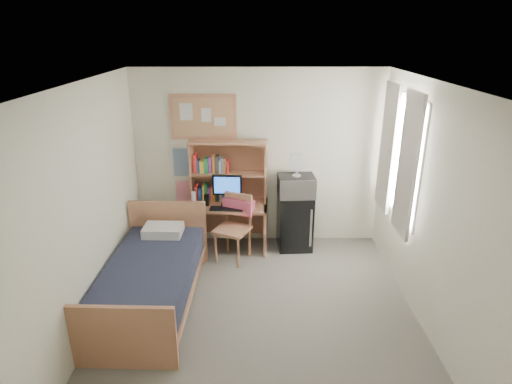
{
  "coord_description": "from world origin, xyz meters",
  "views": [
    {
      "loc": [
        -0.04,
        -3.93,
        3.08
      ],
      "look_at": [
        -0.04,
        1.2,
        1.12
      ],
      "focal_mm": 30.0,
      "sensor_mm": 36.0,
      "label": 1
    }
  ],
  "objects_px": {
    "desk": "(229,226)",
    "desk_fan": "(297,165)",
    "desk_chair": "(232,229)",
    "speaker_right": "(248,200)",
    "mini_fridge": "(295,221)",
    "monitor": "(227,191)",
    "speaker_left": "(207,200)",
    "bed": "(151,284)",
    "microwave": "(296,186)",
    "bulletin_board": "(203,117)"
  },
  "relations": [
    {
      "from": "mini_fridge",
      "to": "speaker_right",
      "type": "relative_size",
      "value": 4.7
    },
    {
      "from": "bulletin_board",
      "to": "speaker_left",
      "type": "relative_size",
      "value": 5.79
    },
    {
      "from": "desk",
      "to": "speaker_right",
      "type": "xyz_separation_m",
      "value": [
        0.3,
        -0.08,
        0.44
      ]
    },
    {
      "from": "speaker_right",
      "to": "bed",
      "type": "bearing_deg",
      "value": -127.13
    },
    {
      "from": "bulletin_board",
      "to": "monitor",
      "type": "relative_size",
      "value": 2.12
    },
    {
      "from": "speaker_right",
      "to": "monitor",
      "type": "bearing_deg",
      "value": 180.0
    },
    {
      "from": "bed",
      "to": "microwave",
      "type": "relative_size",
      "value": 3.93
    },
    {
      "from": "speaker_right",
      "to": "desk_fan",
      "type": "bearing_deg",
      "value": 10.8
    },
    {
      "from": "bulletin_board",
      "to": "monitor",
      "type": "height_order",
      "value": "bulletin_board"
    },
    {
      "from": "desk_chair",
      "to": "monitor",
      "type": "height_order",
      "value": "monitor"
    },
    {
      "from": "desk",
      "to": "monitor",
      "type": "bearing_deg",
      "value": -90.0
    },
    {
      "from": "bed",
      "to": "microwave",
      "type": "xyz_separation_m",
      "value": [
        1.82,
        1.44,
        0.7
      ]
    },
    {
      "from": "bed",
      "to": "speaker_right",
      "type": "distance_m",
      "value": 1.83
    },
    {
      "from": "desk",
      "to": "desk_fan",
      "type": "height_order",
      "value": "desk_fan"
    },
    {
      "from": "bulletin_board",
      "to": "monitor",
      "type": "bearing_deg",
      "value": -45.67
    },
    {
      "from": "desk",
      "to": "speaker_left",
      "type": "xyz_separation_m",
      "value": [
        -0.3,
        -0.04,
        0.43
      ]
    },
    {
      "from": "desk",
      "to": "mini_fridge",
      "type": "distance_m",
      "value": 0.98
    },
    {
      "from": "monitor",
      "to": "desk",
      "type": "bearing_deg",
      "value": 90.0
    },
    {
      "from": "desk_fan",
      "to": "desk",
      "type": "bearing_deg",
      "value": 177.79
    },
    {
      "from": "desk",
      "to": "desk_fan",
      "type": "distance_m",
      "value": 1.35
    },
    {
      "from": "desk_fan",
      "to": "mini_fridge",
      "type": "bearing_deg",
      "value": 90.0
    },
    {
      "from": "desk_chair",
      "to": "speaker_left",
      "type": "relative_size",
      "value": 5.87
    },
    {
      "from": "desk",
      "to": "bed",
      "type": "relative_size",
      "value": 0.56
    },
    {
      "from": "desk_fan",
      "to": "monitor",
      "type": "bearing_deg",
      "value": -178.73
    },
    {
      "from": "desk",
      "to": "speaker_left",
      "type": "bearing_deg",
      "value": -168.69
    },
    {
      "from": "monitor",
      "to": "speaker_left",
      "type": "xyz_separation_m",
      "value": [
        -0.3,
        0.02,
        -0.14
      ]
    },
    {
      "from": "bulletin_board",
      "to": "mini_fridge",
      "type": "distance_m",
      "value": 2.02
    },
    {
      "from": "bulletin_board",
      "to": "desk",
      "type": "distance_m",
      "value": 1.63
    },
    {
      "from": "bed",
      "to": "desk_fan",
      "type": "relative_size",
      "value": 6.4
    },
    {
      "from": "speaker_left",
      "to": "desk_fan",
      "type": "height_order",
      "value": "desk_fan"
    },
    {
      "from": "desk",
      "to": "bed",
      "type": "xyz_separation_m",
      "value": [
        -0.84,
        -1.42,
        -0.08
      ]
    },
    {
      "from": "mini_fridge",
      "to": "microwave",
      "type": "height_order",
      "value": "microwave"
    },
    {
      "from": "desk",
      "to": "desk_fan",
      "type": "relative_size",
      "value": 3.58
    },
    {
      "from": "mini_fridge",
      "to": "desk_fan",
      "type": "xyz_separation_m",
      "value": [
        0.0,
        -0.02,
        0.87
      ]
    },
    {
      "from": "bulletin_board",
      "to": "microwave",
      "type": "relative_size",
      "value": 1.84
    },
    {
      "from": "bulletin_board",
      "to": "mini_fridge",
      "type": "relative_size",
      "value": 1.13
    },
    {
      "from": "desk",
      "to": "desk_fan",
      "type": "bearing_deg",
      "value": 4.05
    },
    {
      "from": "microwave",
      "to": "desk",
      "type": "bearing_deg",
      "value": 177.79
    },
    {
      "from": "bed",
      "to": "speaker_left",
      "type": "height_order",
      "value": "speaker_left"
    },
    {
      "from": "desk",
      "to": "speaker_left",
      "type": "relative_size",
      "value": 6.95
    },
    {
      "from": "desk",
      "to": "bed",
      "type": "distance_m",
      "value": 1.65
    },
    {
      "from": "speaker_right",
      "to": "mini_fridge",
      "type": "bearing_deg",
      "value": 12.45
    },
    {
      "from": "speaker_left",
      "to": "bulletin_board",
      "type": "bearing_deg",
      "value": 99.68
    },
    {
      "from": "monitor",
      "to": "microwave",
      "type": "distance_m",
      "value": 0.99
    },
    {
      "from": "mini_fridge",
      "to": "monitor",
      "type": "distance_m",
      "value": 1.11
    },
    {
      "from": "mini_fridge",
      "to": "speaker_right",
      "type": "bearing_deg",
      "value": -173.81
    },
    {
      "from": "desk_chair",
      "to": "desk_fan",
      "type": "bearing_deg",
      "value": 46.78
    },
    {
      "from": "desk_chair",
      "to": "speaker_right",
      "type": "relative_size",
      "value": 5.39
    },
    {
      "from": "bed",
      "to": "monitor",
      "type": "xyz_separation_m",
      "value": [
        0.83,
        1.36,
        0.65
      ]
    },
    {
      "from": "bulletin_board",
      "to": "speaker_right",
      "type": "height_order",
      "value": "bulletin_board"
    }
  ]
}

